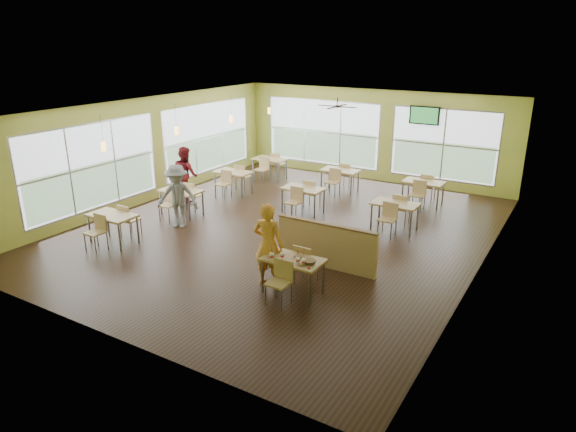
% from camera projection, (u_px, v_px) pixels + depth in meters
% --- Properties ---
extents(room, '(12.00, 12.04, 3.20)m').
position_uv_depth(room, '(285.00, 172.00, 13.27)').
color(room, black).
rests_on(room, ground).
extents(window_bays, '(9.24, 10.24, 2.38)m').
position_uv_depth(window_bays, '(265.00, 145.00, 17.08)').
color(window_bays, white).
rests_on(window_bays, room).
extents(main_table, '(1.22, 1.52, 0.87)m').
position_uv_depth(main_table, '(293.00, 264.00, 10.19)').
color(main_table, tan).
rests_on(main_table, floor).
extents(half_wall_divider, '(2.40, 0.14, 1.04)m').
position_uv_depth(half_wall_divider, '(326.00, 245.00, 11.40)').
color(half_wall_divider, tan).
rests_on(half_wall_divider, floor).
extents(dining_tables, '(6.92, 8.72, 0.87)m').
position_uv_depth(dining_tables, '(285.00, 186.00, 15.48)').
color(dining_tables, tan).
rests_on(dining_tables, floor).
extents(pendant_lights, '(0.11, 7.31, 0.86)m').
position_uv_depth(pendant_lights, '(204.00, 125.00, 15.08)').
color(pendant_lights, '#2D2119').
rests_on(pendant_lights, ceiling).
extents(ceiling_fan, '(1.25, 1.25, 0.29)m').
position_uv_depth(ceiling_fan, '(337.00, 106.00, 15.25)').
color(ceiling_fan, '#2D2119').
rests_on(ceiling_fan, ceiling).
extents(tv_backwall, '(1.00, 0.07, 0.60)m').
position_uv_depth(tv_backwall, '(424.00, 115.00, 16.89)').
color(tv_backwall, black).
rests_on(tv_backwall, wall_back).
extents(man_plaid, '(0.70, 0.51, 1.79)m').
position_uv_depth(man_plaid, '(268.00, 245.00, 10.45)').
color(man_plaid, '#D25117').
rests_on(man_plaid, floor).
extents(patron_maroon, '(1.02, 0.92, 1.73)m').
position_uv_depth(patron_maroon, '(186.00, 174.00, 15.96)').
color(patron_maroon, maroon).
rests_on(patron_maroon, floor).
extents(patron_grey, '(1.28, 1.03, 1.73)m').
position_uv_depth(patron_grey, '(177.00, 196.00, 13.70)').
color(patron_grey, slate).
rests_on(patron_grey, floor).
extents(cup_blue, '(0.10, 0.10, 0.35)m').
position_uv_depth(cup_blue, '(272.00, 256.00, 10.10)').
color(cup_blue, white).
rests_on(cup_blue, main_table).
extents(cup_yellow, '(0.09, 0.09, 0.33)m').
position_uv_depth(cup_yellow, '(282.00, 256.00, 10.13)').
color(cup_yellow, white).
rests_on(cup_yellow, main_table).
extents(cup_red_near, '(0.09, 0.09, 0.31)m').
position_uv_depth(cup_red_near, '(298.00, 260.00, 9.93)').
color(cup_red_near, white).
rests_on(cup_red_near, main_table).
extents(cup_red_far, '(0.09, 0.09, 0.32)m').
position_uv_depth(cup_red_far, '(304.00, 261.00, 9.87)').
color(cup_red_far, white).
rests_on(cup_red_far, main_table).
extents(food_basket, '(0.27, 0.27, 0.06)m').
position_uv_depth(food_basket, '(309.00, 261.00, 9.94)').
color(food_basket, black).
rests_on(food_basket, main_table).
extents(ketchup_cup, '(0.06, 0.06, 0.03)m').
position_uv_depth(ketchup_cup, '(309.00, 268.00, 9.72)').
color(ketchup_cup, '#99230C').
rests_on(ketchup_cup, main_table).
extents(wrapper_left, '(0.18, 0.16, 0.04)m').
position_uv_depth(wrapper_left, '(272.00, 257.00, 10.19)').
color(wrapper_left, olive).
rests_on(wrapper_left, main_table).
extents(wrapper_mid, '(0.24, 0.23, 0.05)m').
position_uv_depth(wrapper_mid, '(298.00, 256.00, 10.21)').
color(wrapper_mid, olive).
rests_on(wrapper_mid, main_table).
extents(wrapper_right, '(0.17, 0.16, 0.03)m').
position_uv_depth(wrapper_right, '(302.00, 265.00, 9.85)').
color(wrapper_right, olive).
rests_on(wrapper_right, main_table).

